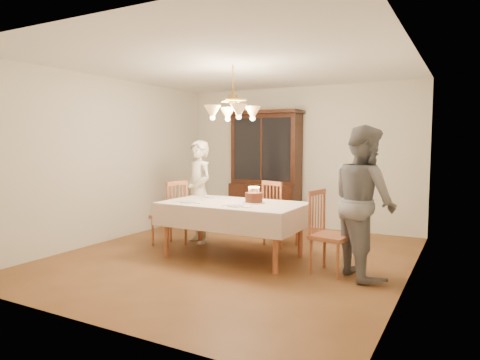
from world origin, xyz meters
The scene contains 14 objects.
ground centered at (0.00, 0.00, 0.00)m, with size 5.00×5.00×0.00m, color brown.
room_shell centered at (0.00, 0.00, 1.58)m, with size 5.00×5.00×5.00m.
dining_table centered at (0.00, 0.00, 0.68)m, with size 1.90×1.10×0.76m.
china_hutch centered at (-0.57, 2.25, 1.04)m, with size 1.38×0.54×2.16m.
chair_far_side centered at (0.31, 0.90, 0.44)m, with size 0.56×0.55×1.00m.
chair_left_end centered at (-1.17, 0.10, 0.45)m, with size 0.49×0.51×1.00m.
chair_right_end centered at (1.38, -0.08, 0.44)m, with size 0.48×0.50×1.00m.
elderly_woman centered at (-0.90, 0.50, 0.80)m, with size 0.59×0.38×1.61m, color beige.
adult_in_grey centered at (1.75, 0.01, 0.89)m, with size 0.86×0.67×1.77m, color slate.
birthday_cake centered at (0.28, 0.08, 0.83)m, with size 0.30×0.30×0.22m.
place_setting_near_left centered at (-0.52, -0.27, 0.77)m, with size 0.40×0.25×0.02m.
place_setting_near_right centered at (0.23, -0.30, 0.77)m, with size 0.37×0.23×0.02m.
place_setting_far_left centered at (-0.52, 0.32, 0.77)m, with size 0.40×0.25×0.02m.
chandelier centered at (0.00, 0.00, 1.98)m, with size 0.62×0.62×0.73m.
Camera 1 is at (2.84, -5.03, 1.57)m, focal length 32.00 mm.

